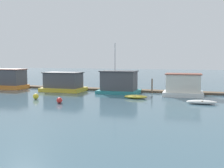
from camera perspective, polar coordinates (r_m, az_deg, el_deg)
The scene contains 11 objects.
ground_plane at distance 36.72m, azimuth 0.47°, elevation -2.03°, with size 200.00×200.00×0.00m, color #426070.
dock_walkway at distance 39.22m, azimuth 1.60°, elevation -1.34°, with size 51.00×1.72×0.30m, color brown.
houseboat_orange at distance 45.95m, azimuth -23.06°, elevation 1.06°, with size 6.88×3.44×3.35m.
houseboat_yellow at distance 39.48m, azimuth -11.05°, elevation 0.37°, with size 6.45×4.18×2.95m.
houseboat_teal at distance 36.44m, azimuth 1.61°, elevation 0.33°, with size 5.92×4.13×7.26m.
houseboat_white at distance 34.88m, azimuth 15.97°, elevation -0.30°, with size 5.16×3.84×3.01m.
dinghy_yellow at distance 31.52m, azimuth 5.46°, elevation -2.89°, with size 2.99×1.58×0.44m.
dinghy_white at distance 29.06m, azimuth 19.83°, elevation -3.90°, with size 3.29×1.32×0.45m.
mooring_post_centre at distance 36.92m, azimuth 9.14°, elevation -0.43°, with size 0.20×0.20×2.10m, color brown.
buoy_red at distance 28.47m, azimuth -11.92°, elevation -3.68°, with size 0.65×0.65×0.65m, color red.
buoy_yellow at distance 32.07m, azimuth -17.03°, elevation -2.74°, with size 0.70×0.70×0.70m, color yellow.
Camera 1 is at (10.65, -34.82, 4.78)m, focal length 40.00 mm.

